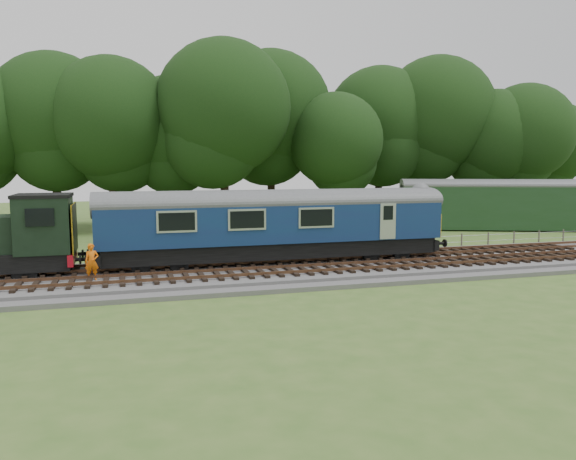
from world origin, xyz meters
name	(u,v)px	position (x,y,z in m)	size (l,w,h in m)	color
ground	(307,271)	(0.00, 0.00, 0.00)	(120.00, 120.00, 0.00)	#406625
ballast	(307,268)	(0.00, 0.00, 0.17)	(70.00, 7.00, 0.35)	#4C4C4F
track_north	(299,259)	(0.00, 1.40, 0.42)	(67.20, 2.40, 0.21)	black
track_south	(318,269)	(0.00, -1.60, 0.42)	(67.20, 2.40, 0.21)	black
fence	(283,257)	(0.00, 4.50, 0.00)	(64.00, 0.12, 1.00)	#6B6054
tree_line	(230,226)	(0.00, 22.00, 0.00)	(70.00, 8.00, 18.00)	black
dmu_railcar	(275,219)	(-1.32, 1.40, 2.61)	(18.05, 2.86, 3.88)	black
worker	(92,262)	(-10.37, -0.92, 1.17)	(0.60, 0.39, 1.64)	orange
parked_coach	(499,202)	(20.96, 12.75, 2.31)	(16.10, 8.25, 4.12)	#1B3C1B
shed	(450,213)	(17.84, 15.20, 1.24)	(3.29, 3.29, 2.44)	#1B3C1B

